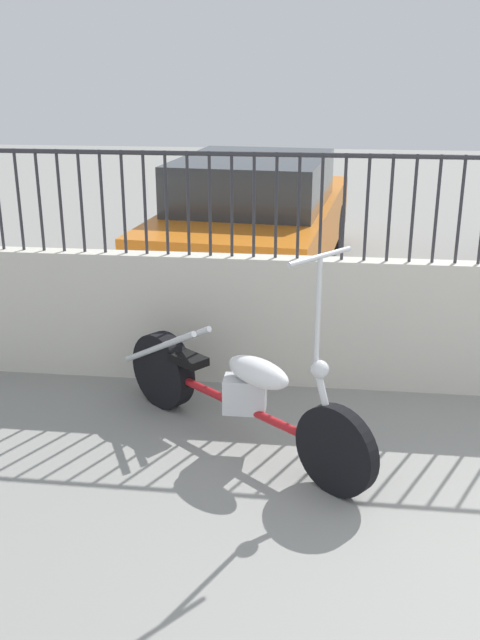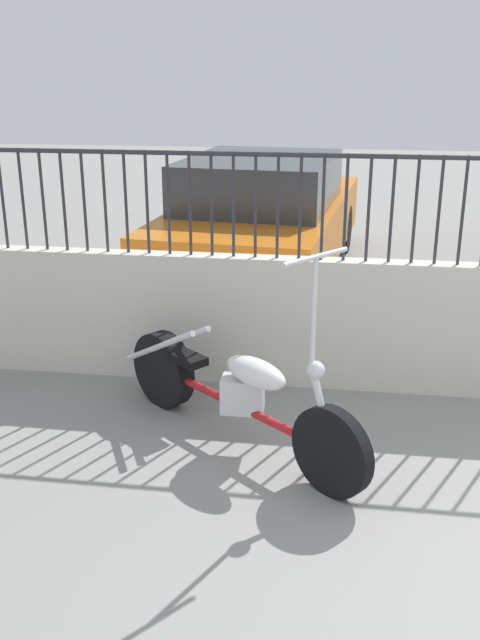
# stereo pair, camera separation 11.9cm
# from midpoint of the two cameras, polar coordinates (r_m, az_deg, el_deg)

# --- Properties ---
(motorcycle_red) EXTENTS (1.88, 1.55, 1.46)m
(motorcycle_red) POSITION_cam_midpoint_polar(r_m,az_deg,el_deg) (4.87, -0.40, -5.56)
(motorcycle_red) COLOR black
(motorcycle_red) RESTS_ON ground_plane
(car_orange) EXTENTS (2.26, 4.68, 1.46)m
(car_orange) POSITION_cam_midpoint_polar(r_m,az_deg,el_deg) (8.67, 2.29, 8.21)
(car_orange) COLOR black
(car_orange) RESTS_ON ground_plane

